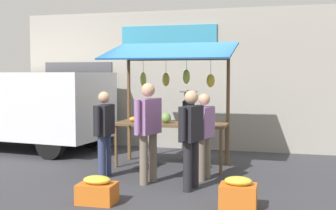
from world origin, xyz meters
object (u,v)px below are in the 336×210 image
produce_crate_near (97,191)px  market_stall (172,90)px  vendor_with_sunhat (189,119)px  produce_crate_side (238,194)px  shopper_with_shopping_bag (104,128)px  parked_van (14,103)px  shopper_in_grey_tee (148,125)px  shopper_with_ponytail (204,131)px  shopper_in_striped_shirt (191,133)px

produce_crate_near → market_stall: bearing=-98.1°
vendor_with_sunhat → produce_crate_side: vendor_with_sunhat is taller
shopper_with_shopping_bag → market_stall: bearing=-37.7°
parked_van → produce_crate_side: size_ratio=8.97×
shopper_with_shopping_bag → shopper_in_grey_tee: 0.92m
shopper_with_ponytail → produce_crate_side: bearing=-140.0°
shopper_with_shopping_bag → produce_crate_near: bearing=-160.8°
market_stall → shopper_in_grey_tee: (0.03, 1.43, -0.55)m
shopper_in_grey_tee → shopper_with_ponytail: size_ratio=1.12×
market_stall → shopper_with_ponytail: (-0.83, 0.92, -0.68)m
shopper_in_grey_tee → shopper_with_ponytail: (-0.86, -0.50, -0.13)m
shopper_with_shopping_bag → shopper_with_ponytail: bearing=-81.1°
market_stall → vendor_with_sunhat: bearing=-103.7°
shopper_with_shopping_bag → shopper_in_striped_shirt: size_ratio=0.97×
market_stall → shopper_with_shopping_bag: (0.92, 1.21, -0.66)m
market_stall → shopper_in_striped_shirt: bearing=114.5°
shopper_with_shopping_bag → produce_crate_side: bearing=-116.4°
market_stall → parked_van: 4.40m
shopper_with_ponytail → parked_van: parked_van is taller
market_stall → produce_crate_near: 3.06m
parked_van → shopper_in_striped_shirt: bearing=158.1°
shopper_in_grey_tee → produce_crate_side: 2.06m
shopper_with_ponytail → market_stall: bearing=55.2°
shopper_with_shopping_bag → parked_van: (3.35, -2.18, 0.25)m
market_stall → produce_crate_side: market_stall is taller
shopper_with_ponytail → produce_crate_side: shopper_with_ponytail is taller
shopper_in_grey_tee → produce_crate_near: 1.56m
vendor_with_sunhat → shopper_with_ponytail: (-0.65, 1.67, -0.02)m
vendor_with_sunhat → produce_crate_side: bearing=16.7°
shopper_in_striped_shirt → produce_crate_near: size_ratio=2.91×
shopper_in_striped_shirt → vendor_with_sunhat: bearing=26.4°
parked_van → produce_crate_near: 5.44m
shopper_with_ponytail → parked_van: 5.45m
shopper_in_striped_shirt → shopper_in_grey_tee: bearing=86.7°
market_stall → shopper_with_ponytail: market_stall is taller
shopper_with_ponytail → produce_crate_near: 2.27m
shopper_with_ponytail → produce_crate_near: size_ratio=2.77×
shopper_with_shopping_bag → produce_crate_near: (-0.54, 1.50, -0.69)m
shopper_in_striped_shirt → shopper_with_shopping_bag: bearing=88.1°
produce_crate_near → produce_crate_side: produce_crate_side is taller
shopper_in_striped_shirt → produce_crate_near: bearing=145.7°
vendor_with_sunhat → shopper_with_shopping_bag: 2.24m
vendor_with_sunhat → shopper_in_grey_tee: 2.18m
vendor_with_sunhat → parked_van: parked_van is taller
shopper_with_ponytail → shopper_in_striped_shirt: 0.74m
vendor_with_sunhat → produce_crate_near: (0.57, 3.46, -0.69)m
market_stall → shopper_with_ponytail: 1.41m
market_stall → shopper_in_grey_tee: 1.53m
vendor_with_sunhat → shopper_in_grey_tee: size_ratio=0.89×
market_stall → produce_crate_side: size_ratio=4.92×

